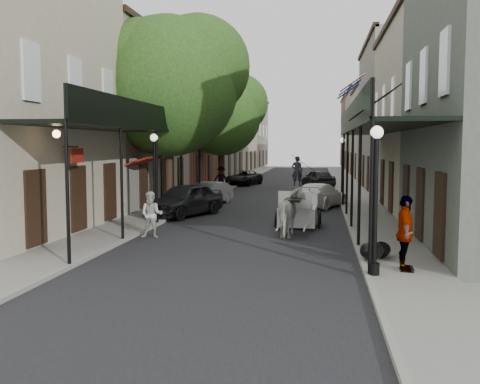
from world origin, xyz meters
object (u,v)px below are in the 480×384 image
(tree_far, at_px, (226,112))
(car_right_far, at_px, (318,178))
(lamppost_right_far, at_px, (342,166))
(lamppost_right_near, at_px, (375,198))
(pedestrian_walking, at_px, (152,215))
(pedestrian_sidewalk_left, at_px, (221,179))
(carriage, at_px, (299,198))
(car_left_far, at_px, (244,178))
(lamppost_left, at_px, (154,177))
(car_right_near, at_px, (319,195))
(car_left_near, at_px, (185,200))
(tree_near, at_px, (177,81))
(car_left_mid, at_px, (208,193))
(pedestrian_sidewalk_right, at_px, (405,233))
(horse, at_px, (293,213))

(tree_far, relative_size, car_right_far, 2.06)
(lamppost_right_far, bearing_deg, lamppost_right_near, -90.00)
(pedestrian_walking, height_order, pedestrian_sidewalk_left, pedestrian_sidewalk_left)
(carriage, xyz_separation_m, car_left_far, (-5.48, 22.16, -0.53))
(carriage, bearing_deg, lamppost_left, -169.41)
(pedestrian_walking, height_order, car_right_near, pedestrian_walking)
(lamppost_right_far, relative_size, car_left_near, 0.81)
(lamppost_right_near, height_order, car_left_far, lamppost_right_near)
(tree_far, bearing_deg, tree_near, -89.81)
(lamppost_right_far, distance_m, car_left_mid, 8.72)
(car_left_far, relative_size, car_right_far, 1.07)
(tree_near, distance_m, carriage, 8.75)
(lamppost_right_far, xyz_separation_m, pedestrian_walking, (-7.38, -15.00, -1.20))
(lamppost_right_far, xyz_separation_m, car_right_far, (-1.50, 9.68, -1.34))
(car_left_near, bearing_deg, lamppost_right_near, -32.98)
(lamppost_right_far, height_order, pedestrian_sidewalk_right, lamppost_right_far)
(tree_near, height_order, horse, tree_near)
(car_left_near, distance_m, car_right_far, 19.68)
(tree_far, bearing_deg, pedestrian_walking, -87.38)
(car_left_mid, relative_size, car_right_near, 0.85)
(car_left_near, distance_m, car_right_near, 7.79)
(pedestrian_walking, bearing_deg, pedestrian_sidewalk_left, 86.60)
(lamppost_left, height_order, car_right_far, lamppost_left)
(pedestrian_walking, bearing_deg, tree_far, 86.40)
(tree_near, bearing_deg, pedestrian_sidewalk_right, -51.98)
(lamppost_right_near, bearing_deg, pedestrian_sidewalk_right, 32.22)
(carriage, bearing_deg, car_right_far, 90.55)
(horse, bearing_deg, car_right_far, -89.52)
(pedestrian_sidewalk_left, xyz_separation_m, car_left_far, (0.60, 7.20, -0.37))
(tree_far, height_order, pedestrian_sidewalk_right, tree_far)
(tree_near, bearing_deg, pedestrian_sidewalk_left, 90.01)
(horse, bearing_deg, lamppost_right_far, -97.04)
(tree_far, height_order, car_left_far, tree_far)
(pedestrian_walking, relative_size, pedestrian_sidewalk_left, 0.97)
(pedestrian_sidewalk_right, bearing_deg, lamppost_right_far, 5.60)
(pedestrian_sidewalk_left, distance_m, car_left_far, 7.23)
(lamppost_right_far, height_order, carriage, lamppost_right_far)
(car_left_near, relative_size, car_right_far, 1.10)
(tree_near, xyz_separation_m, pedestrian_sidewalk_right, (9.12, -11.66, -5.39))
(car_left_far, bearing_deg, lamppost_right_near, -62.62)
(horse, xyz_separation_m, car_right_near, (0.97, 9.46, -0.22))
(tree_far, distance_m, car_left_far, 7.14)
(car_right_near, bearing_deg, pedestrian_sidewalk_right, 118.20)
(tree_far, xyz_separation_m, carriage, (6.12, -17.33, -4.69))
(car_right_near, xyz_separation_m, car_right_far, (-0.13, 14.12, 0.05))
(tree_far, relative_size, pedestrian_sidewalk_right, 4.40)
(lamppost_left, bearing_deg, lamppost_right_far, 55.65)
(tree_near, height_order, pedestrian_sidewalk_left, tree_near)
(horse, relative_size, car_left_mid, 0.54)
(pedestrian_sidewalk_left, relative_size, car_left_mid, 0.45)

